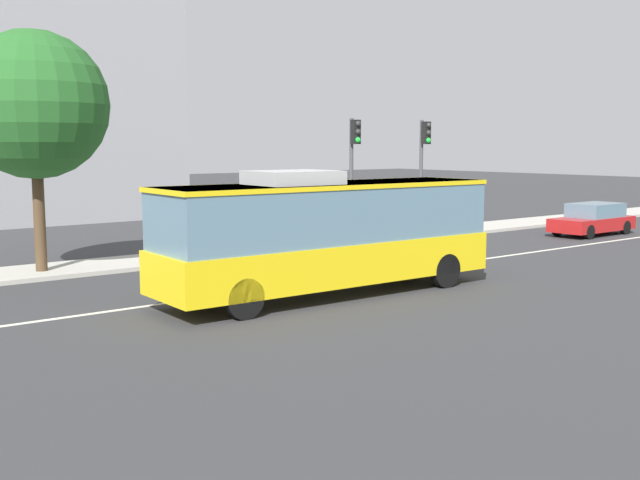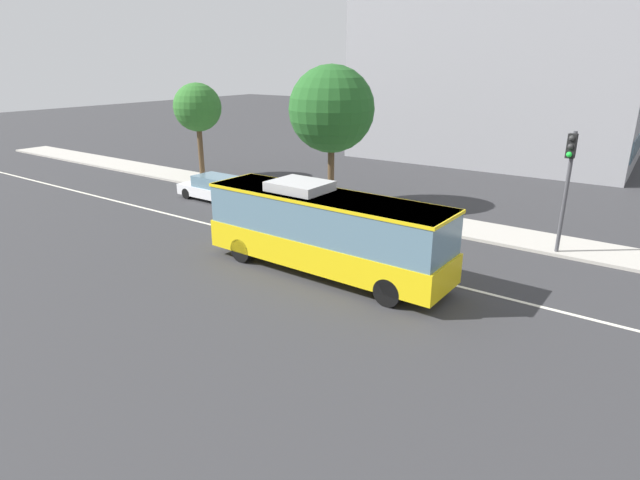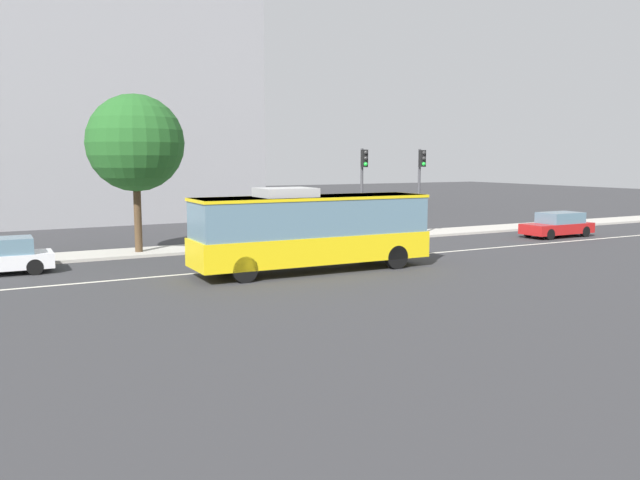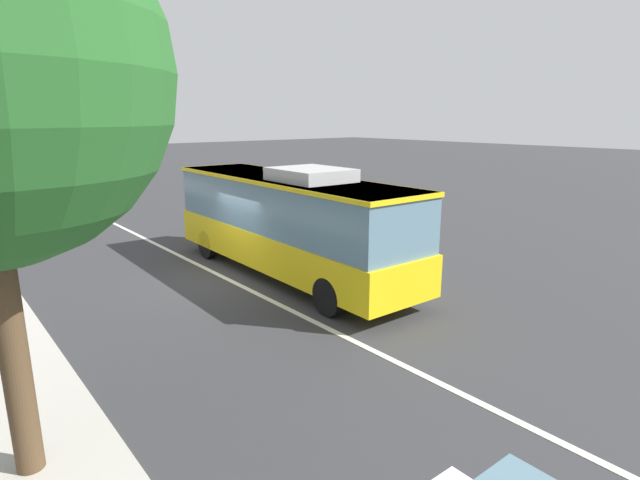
{
  "view_description": "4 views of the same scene",
  "coord_description": "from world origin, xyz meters",
  "px_view_note": "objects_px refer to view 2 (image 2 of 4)",
  "views": [
    {
      "loc": [
        -13.67,
        -17.78,
        4.12
      ],
      "look_at": [
        -1.55,
        -2.14,
        1.63
      ],
      "focal_mm": 42.3,
      "sensor_mm": 36.0,
      "label": 1
    },
    {
      "loc": [
        9.67,
        -17.01,
        7.84
      ],
      "look_at": [
        -1.18,
        -1.66,
        1.26
      ],
      "focal_mm": 28.9,
      "sensor_mm": 36.0,
      "label": 2
    },
    {
      "loc": [
        -13.1,
        -24.97,
        4.57
      ],
      "look_at": [
        -0.58,
        -1.79,
        1.28
      ],
      "focal_mm": 36.12,
      "sensor_mm": 36.0,
      "label": 3
    },
    {
      "loc": [
        -13.38,
        7.15,
        4.87
      ],
      "look_at": [
        -2.34,
        -1.84,
        1.39
      ],
      "focal_mm": 28.34,
      "sensor_mm": 36.0,
      "label": 4
    }
  ],
  "objects_px": {
    "transit_bus": "(324,228)",
    "street_tree_kerbside_left": "(331,109)",
    "sedan_white": "(215,188)",
    "traffic_light_mid_block": "(568,173)",
    "street_tree_kerbside_centre": "(197,108)"
  },
  "relations": [
    {
      "from": "traffic_light_mid_block",
      "to": "street_tree_kerbside_centre",
      "type": "distance_m",
      "value": 24.02
    },
    {
      "from": "sedan_white",
      "to": "street_tree_kerbside_centre",
      "type": "xyz_separation_m",
      "value": [
        -5.37,
        3.93,
        4.06
      ]
    },
    {
      "from": "traffic_light_mid_block",
      "to": "street_tree_kerbside_left",
      "type": "distance_m",
      "value": 12.36
    },
    {
      "from": "sedan_white",
      "to": "traffic_light_mid_block",
      "type": "height_order",
      "value": "traffic_light_mid_block"
    },
    {
      "from": "sedan_white",
      "to": "street_tree_kerbside_left",
      "type": "relative_size",
      "value": 0.59
    },
    {
      "from": "transit_bus",
      "to": "sedan_white",
      "type": "relative_size",
      "value": 2.22
    },
    {
      "from": "transit_bus",
      "to": "sedan_white",
      "type": "distance_m",
      "value": 12.77
    },
    {
      "from": "transit_bus",
      "to": "street_tree_kerbside_centre",
      "type": "distance_m",
      "value": 19.52
    },
    {
      "from": "street_tree_kerbside_left",
      "to": "sedan_white",
      "type": "bearing_deg",
      "value": -155.77
    },
    {
      "from": "street_tree_kerbside_left",
      "to": "street_tree_kerbside_centre",
      "type": "height_order",
      "value": "street_tree_kerbside_left"
    },
    {
      "from": "transit_bus",
      "to": "traffic_light_mid_block",
      "type": "bearing_deg",
      "value": 46.97
    },
    {
      "from": "transit_bus",
      "to": "street_tree_kerbside_left",
      "type": "bearing_deg",
      "value": 123.79
    },
    {
      "from": "transit_bus",
      "to": "street_tree_kerbside_left",
      "type": "relative_size",
      "value": 1.31
    },
    {
      "from": "transit_bus",
      "to": "street_tree_kerbside_left",
      "type": "height_order",
      "value": "street_tree_kerbside_left"
    },
    {
      "from": "traffic_light_mid_block",
      "to": "street_tree_kerbside_centre",
      "type": "bearing_deg",
      "value": -90.85
    }
  ]
}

